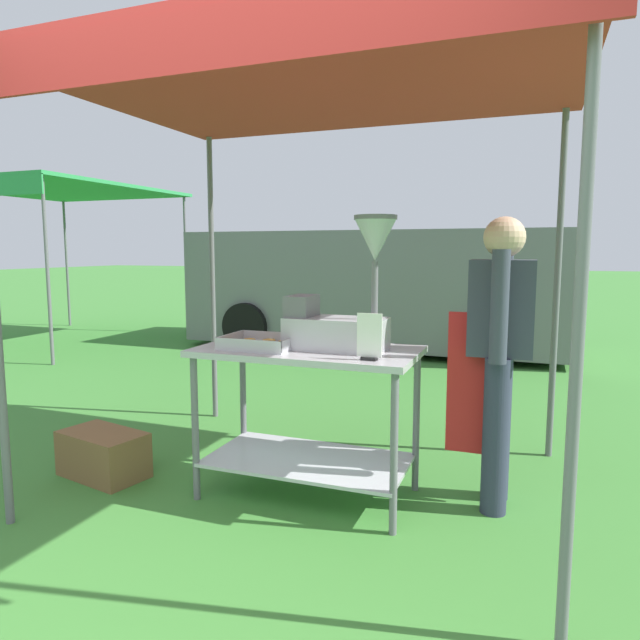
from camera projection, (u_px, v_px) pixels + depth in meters
ground_plane at (435, 356)px, 7.65m from camera, size 70.00×70.00×0.00m
stall_canopy at (314, 92)px, 3.15m from camera, size 2.88×2.27×2.40m
donut_cart at (308, 391)px, 3.26m from camera, size 1.26×0.67×0.87m
donut_tray at (261, 344)px, 3.24m from camera, size 0.41×0.32×0.07m
donut_fryer at (344, 306)px, 3.15m from camera, size 0.62×0.28×0.74m
menu_sign at (369, 340)px, 2.87m from camera, size 0.13×0.05×0.24m
vendor at (499, 347)px, 3.09m from camera, size 0.45×0.53×1.61m
supply_crate at (103, 454)px, 3.59m from camera, size 0.61×0.43×0.29m
van_grey at (377, 288)px, 8.34m from camera, size 5.37×2.13×1.69m
neighbour_tent at (52, 192)px, 8.60m from camera, size 2.83×3.17×2.37m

